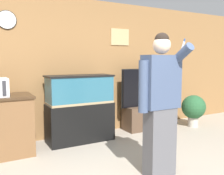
% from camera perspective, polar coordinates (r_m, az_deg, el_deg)
% --- Properties ---
extents(wall_back_paneled, '(10.00, 0.08, 2.60)m').
position_cam_1_polar(wall_back_paneled, '(4.80, -9.28, 4.41)').
color(wall_back_paneled, olive).
rests_on(wall_back_paneled, ground_plane).
extents(aquarium_on_stand, '(1.17, 0.48, 1.19)m').
position_cam_1_polar(aquarium_on_stand, '(4.49, -7.33, -4.75)').
color(aquarium_on_stand, black).
rests_on(aquarium_on_stand, ground_plane).
extents(tv_on_stand, '(1.18, 0.40, 1.27)m').
position_cam_1_polar(tv_on_stand, '(5.35, 7.78, -5.33)').
color(tv_on_stand, '#4C3828').
rests_on(tv_on_stand, ground_plane).
extents(person_standing, '(0.56, 0.42, 1.78)m').
position_cam_1_polar(person_standing, '(3.13, 10.92, -3.50)').
color(person_standing, '#515156').
rests_on(person_standing, ground_plane).
extents(potted_plant, '(0.52, 0.52, 0.69)m').
position_cam_1_polar(potted_plant, '(5.74, 18.14, -4.47)').
color(potted_plant, '#B2A899').
rests_on(potted_plant, ground_plane).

